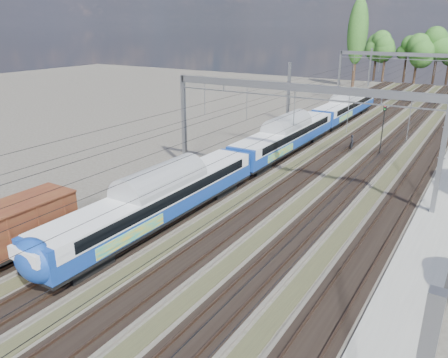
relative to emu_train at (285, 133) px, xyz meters
The scene contains 7 objects.
track_bed 8.22m from the emu_train, 54.98° to the left, with size 21.00×130.00×0.34m.
platform 24.97m from the emu_train, 48.40° to the right, with size 3.00×70.00×0.30m, color gray.
catenary 15.39m from the emu_train, 71.09° to the left, with size 25.65×130.00×9.00m.
poplar 60.97m from the emu_train, 99.56° to the left, with size 4.40×4.40×19.04m.
emu_train is the anchor object (origin of this frame).
worker 8.34m from the emu_train, 46.65° to the left, with size 0.67×0.44×1.83m, color black.
signal_near 10.57m from the emu_train, 33.72° to the left, with size 0.38×0.35×5.55m.
Camera 1 is at (14.11, -3.67, 13.58)m, focal length 35.00 mm.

